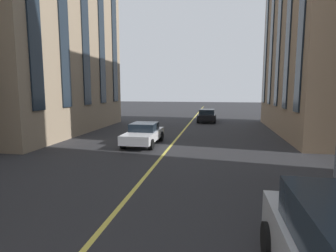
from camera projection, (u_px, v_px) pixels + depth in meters
name	position (u px, v px, depth m)	size (l,w,h in m)	color
lane_centre_line	(171.00, 145.00, 17.36)	(80.00, 0.16, 0.01)	#D8C64C
car_white_oncoming	(144.00, 134.00, 17.57)	(4.40, 1.95, 1.37)	silver
car_black_trailing	(207.00, 115.00, 29.82)	(4.40, 1.95, 1.37)	black
building_left_far	(33.00, 31.00, 22.12)	(15.46, 9.05, 16.32)	gray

